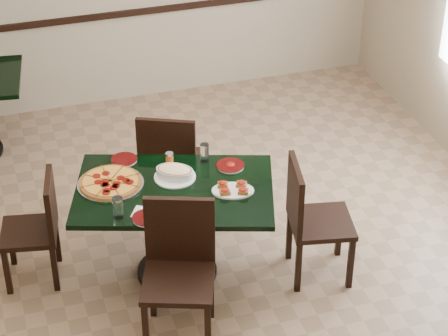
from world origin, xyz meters
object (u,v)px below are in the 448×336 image
object	(u,v)px
chair_near	(179,263)
bread_basket	(179,208)
chair_far	(170,160)
bruschetta_platter	(233,189)
pepperoni_pizza	(110,182)
lasagna_casserole	(175,172)
main_table	(175,210)
chair_left	(39,224)
chair_right	(310,215)

from	to	relation	value
chair_near	bread_basket	size ratio (longest dim) A/B	4.28
chair_far	chair_near	size ratio (longest dim) A/B	0.97
chair_near	bruschetta_platter	size ratio (longest dim) A/B	2.89
pepperoni_pizza	lasagna_casserole	world-z (taller)	lasagna_casserole
chair_far	bread_basket	distance (m)	1.03
bruschetta_platter	chair_near	bearing A→B (deg)	-124.10
chair_near	bruschetta_platter	distance (m)	0.68
lasagna_casserole	main_table	bearing A→B (deg)	-74.94
lasagna_casserole	chair_near	bearing A→B (deg)	-70.65
chair_left	lasagna_casserole	size ratio (longest dim) A/B	2.66
chair_far	chair_near	distance (m)	1.28
chair_far	bruschetta_platter	xyz separation A→B (m)	(0.24, -0.85, 0.24)
bread_basket	chair_far	bearing A→B (deg)	85.99
bread_basket	bruschetta_platter	xyz separation A→B (m)	(0.42, 0.13, -0.02)
chair_left	lasagna_casserole	world-z (taller)	same
chair_right	bruschetta_platter	bearing A→B (deg)	87.80
chair_far	pepperoni_pizza	xyz separation A→B (m)	(-0.55, -0.51, 0.23)
chair_left	pepperoni_pizza	size ratio (longest dim) A/B	1.81
chair_right	pepperoni_pizza	bearing A→B (deg)	81.80
chair_far	chair_left	size ratio (longest dim) A/B	1.14
chair_right	bread_basket	xyz separation A→B (m)	(-0.95, -0.00, 0.26)
chair_right	bread_basket	distance (m)	0.99
pepperoni_pizza	bread_basket	bearing A→B (deg)	-52.37
chair_right	pepperoni_pizza	world-z (taller)	chair_right
main_table	lasagna_casserole	xyz separation A→B (m)	(0.04, 0.13, 0.23)
main_table	lasagna_casserole	bearing A→B (deg)	90.60
chair_near	chair_right	xyz separation A→B (m)	(1.03, 0.27, -0.03)
chair_near	bread_basket	xyz separation A→B (m)	(0.08, 0.27, 0.23)
chair_left	bread_basket	bearing A→B (deg)	69.09
pepperoni_pizza	chair_far	bearing A→B (deg)	42.95
main_table	bread_basket	bearing A→B (deg)	-80.78
pepperoni_pizza	bruschetta_platter	size ratio (longest dim) A/B	1.37
chair_far	pepperoni_pizza	size ratio (longest dim) A/B	2.06
chair_near	bruschetta_platter	xyz separation A→B (m)	(0.50, 0.40, 0.22)
chair_far	chair_right	distance (m)	1.25
chair_near	main_table	bearing A→B (deg)	97.62
chair_far	lasagna_casserole	distance (m)	0.63
bread_basket	chair_left	bearing A→B (deg)	154.80
bruschetta_platter	main_table	bearing A→B (deg)	173.76
chair_right	bread_basket	world-z (taller)	chair_right
main_table	pepperoni_pizza	bearing A→B (deg)	174.32
main_table	pepperoni_pizza	xyz separation A→B (m)	(-0.41, 0.18, 0.20)
main_table	chair_near	distance (m)	0.58
chair_left	bruschetta_platter	world-z (taller)	chair_left
chair_near	chair_right	distance (m)	1.06
main_table	bread_basket	world-z (taller)	bread_basket
chair_right	lasagna_casserole	bearing A→B (deg)	75.82
bread_basket	lasagna_casserole	bearing A→B (deg)	85.25
chair_right	lasagna_casserole	distance (m)	1.00
main_table	chair_left	bearing A→B (deg)	-177.42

